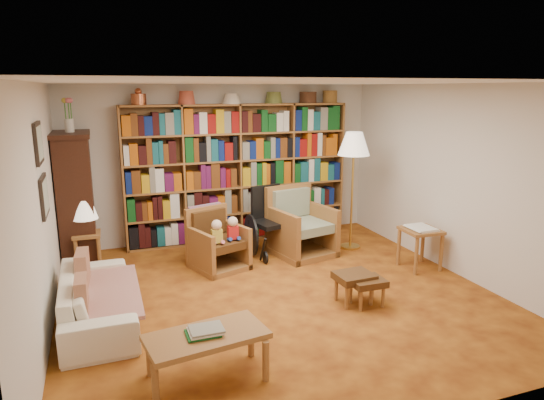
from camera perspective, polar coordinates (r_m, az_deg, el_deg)
name	(u,v)px	position (r m, az deg, el deg)	size (l,w,h in m)	color
floor	(278,295)	(5.97, 0.73, -11.07)	(5.00, 5.00, 0.00)	#B4671B
ceiling	(279,82)	(5.45, 0.80, 13.67)	(5.00, 5.00, 0.00)	white
wall_back	(224,163)	(7.93, -5.65, 4.34)	(5.00, 5.00, 0.00)	silver
wall_front	(408,268)	(3.45, 15.74, -7.66)	(5.00, 5.00, 0.00)	silver
wall_left	(40,212)	(5.27, -25.60, -1.33)	(5.00, 5.00, 0.00)	silver
wall_right	(455,180)	(6.86, 20.71, 2.20)	(5.00, 5.00, 0.00)	silver
bookshelf	(239,169)	(7.83, -3.91, 3.68)	(3.60, 0.30, 2.42)	#905D2C
curio_cabinet	(76,198)	(7.26, -22.07, 0.26)	(0.50, 0.95, 2.40)	#33160D
framed_pictures	(42,170)	(5.49, -25.48, 3.22)	(0.03, 0.52, 0.97)	black
sofa	(97,298)	(5.56, -19.89, -10.81)	(0.71, 1.81, 0.53)	#EDE3C9
sofa_throw	(102,294)	(5.55, -19.40, -10.43)	(0.78, 1.45, 0.04)	beige
cushion_left	(83,272)	(5.83, -21.35, -7.88)	(0.12, 0.39, 0.39)	maroon
cushion_right	(82,297)	(5.17, -21.47, -10.54)	(0.11, 0.35, 0.35)	maroon
side_table_lamp	(87,244)	(7.05, -20.90, -4.82)	(0.37, 0.37, 0.53)	#905D2C
table_lamp	(84,211)	(6.93, -21.21, -1.17)	(0.34, 0.34, 0.46)	gold
armchair_leather	(217,242)	(6.80, -6.47, -4.98)	(0.88, 0.88, 0.84)	#905D2C
armchair_sage	(299,228)	(7.32, 3.23, -3.30)	(0.98, 1.00, 1.00)	#905D2C
wheelchair	(269,223)	(7.25, -0.37, -2.77)	(0.61, 0.82, 1.02)	black
floor_lamp	(354,149)	(7.39, 9.60, 5.98)	(0.48, 0.48, 1.80)	gold
side_table_papers	(421,236)	(6.95, 17.08, -4.03)	(0.50, 0.50, 0.60)	#905D2C
footstool_a	(354,279)	(5.74, 9.63, -9.13)	(0.44, 0.38, 0.36)	#442A12
footstool_b	(367,284)	(5.71, 11.14, -9.63)	(0.39, 0.33, 0.33)	#442A12
coffee_table	(206,339)	(4.30, -7.72, -15.94)	(1.07, 0.65, 0.47)	#905D2C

